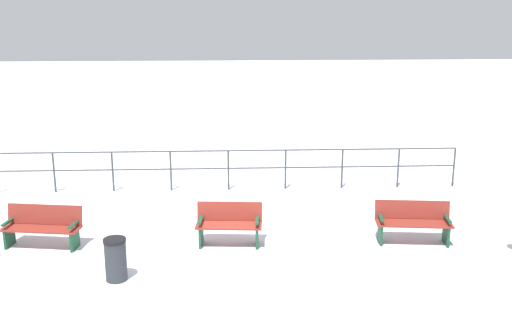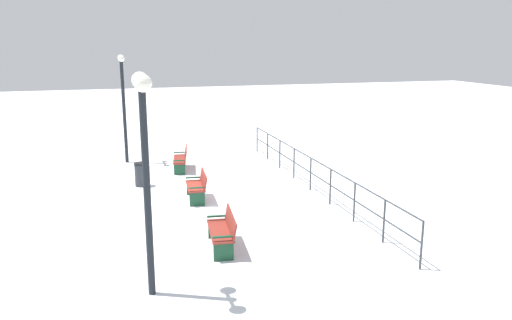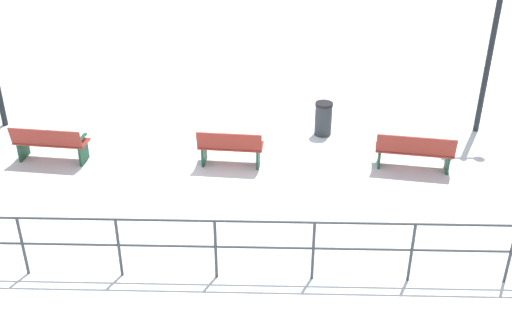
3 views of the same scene
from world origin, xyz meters
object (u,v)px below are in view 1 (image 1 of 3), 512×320
object	(u,v)px
bench_second	(229,224)
trash_bin	(116,259)
bench_nearest	(43,226)
bench_third	(413,222)

from	to	relation	value
bench_second	trash_bin	size ratio (longest dim) A/B	1.75
bench_nearest	bench_third	size ratio (longest dim) A/B	1.03
bench_third	trash_bin	world-z (taller)	bench_third
bench_nearest	bench_second	bearing A→B (deg)	97.73
bench_nearest	trash_bin	distance (m)	2.47
trash_bin	bench_second	bearing A→B (deg)	127.19
bench_third	trash_bin	bearing A→B (deg)	-69.70
bench_second	trash_bin	world-z (taller)	bench_second
bench_second	bench_third	size ratio (longest dim) A/B	0.87
trash_bin	bench_nearest	bearing A→B (deg)	-132.45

